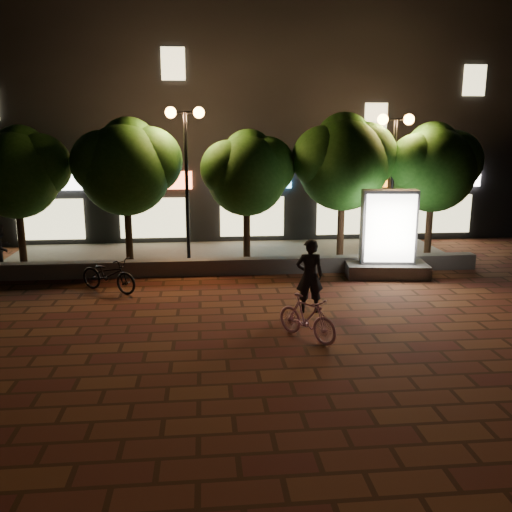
{
  "coord_description": "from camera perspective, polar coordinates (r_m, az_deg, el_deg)",
  "views": [
    {
      "loc": [
        -0.96,
        -12.98,
        4.45
      ],
      "look_at": [
        0.44,
        1.5,
        1.14
      ],
      "focal_mm": 38.18,
      "sensor_mm": 36.0,
      "label": 1
    }
  ],
  "objects": [
    {
      "name": "sidewalk",
      "position": [
        20.0,
        -2.64,
        0.06
      ],
      "size": [
        16.0,
        5.0,
        0.08
      ],
      "primitive_type": "cube",
      "color": "slate",
      "rests_on": "ground"
    },
    {
      "name": "pedestrian",
      "position": [
        19.05,
        -25.14,
        0.77
      ],
      "size": [
        0.81,
        0.92,
        1.59
      ],
      "primitive_type": "imported",
      "rotation": [
        0.0,
        0.0,
        1.26
      ],
      "color": "black",
      "rests_on": "sidewalk"
    },
    {
      "name": "retaining_wall",
      "position": [
        17.52,
        -2.23,
        -1.07
      ],
      "size": [
        16.0,
        0.45,
        0.5
      ],
      "primitive_type": "cube",
      "color": "slate",
      "rests_on": "ground"
    },
    {
      "name": "building_block",
      "position": [
        26.0,
        -3.53,
        13.99
      ],
      "size": [
        28.0,
        8.12,
        11.3
      ],
      "color": "black",
      "rests_on": "ground"
    },
    {
      "name": "scooter_pink",
      "position": [
        12.04,
        5.36,
        -6.44
      ],
      "size": [
        1.36,
        1.59,
        0.99
      ],
      "primitive_type": "imported",
      "rotation": [
        0.0,
        0.0,
        0.65
      ],
      "color": "#CD89AB",
      "rests_on": "ground"
    },
    {
      "name": "tree_far_left",
      "position": [
        19.43,
        -23.74,
        8.32
      ],
      "size": [
        3.36,
        2.8,
        4.63
      ],
      "color": "#332113",
      "rests_on": "sidewalk"
    },
    {
      "name": "tree_right",
      "position": [
        19.09,
        9.23,
        9.99
      ],
      "size": [
        3.72,
        3.1,
        5.07
      ],
      "color": "#332113",
      "rests_on": "sidewalk"
    },
    {
      "name": "scooter_parked",
      "position": [
        16.05,
        -15.19,
        -1.88
      ],
      "size": [
        1.98,
        1.6,
        1.01
      ],
      "primitive_type": "imported",
      "rotation": [
        0.0,
        0.0,
        1.0
      ],
      "color": "black",
      "rests_on": "ground"
    },
    {
      "name": "rider",
      "position": [
        13.68,
        5.64,
        -2.1
      ],
      "size": [
        0.7,
        0.46,
        1.89
      ],
      "primitive_type": "imported",
      "rotation": [
        0.0,
        0.0,
        3.13
      ],
      "color": "black",
      "rests_on": "ground"
    },
    {
      "name": "tree_far_right",
      "position": [
        20.14,
        18.16,
        9.1
      ],
      "size": [
        3.48,
        2.9,
        4.76
      ],
      "color": "#332113",
      "rests_on": "sidewalk"
    },
    {
      "name": "tree_mid",
      "position": [
        18.55,
        -0.86,
        8.99
      ],
      "size": [
        3.24,
        2.7,
        4.5
      ],
      "color": "#332113",
      "rests_on": "sidewalk"
    },
    {
      "name": "ad_kiosk",
      "position": [
        17.56,
        13.62,
        1.45
      ],
      "size": [
        2.66,
        1.56,
        2.74
      ],
      "color": "slate",
      "rests_on": "ground"
    },
    {
      "name": "street_lamp_right",
      "position": [
        19.31,
        14.28,
        10.77
      ],
      "size": [
        1.26,
        0.36,
        4.98
      ],
      "color": "black",
      "rests_on": "sidewalk"
    },
    {
      "name": "street_lamp_left",
      "position": [
        18.2,
        -7.38,
        11.37
      ],
      "size": [
        1.26,
        0.36,
        5.18
      ],
      "color": "black",
      "rests_on": "sidewalk"
    },
    {
      "name": "tree_left",
      "position": [
        18.64,
        -13.37,
        9.37
      ],
      "size": [
        3.6,
        3.0,
        4.89
      ],
      "color": "#332113",
      "rests_on": "sidewalk"
    },
    {
      "name": "ground",
      "position": [
        13.76,
        -1.24,
        -6.07
      ],
      "size": [
        80.0,
        80.0,
        0.0
      ],
      "primitive_type": "plane",
      "color": "brown",
      "rests_on": "ground"
    }
  ]
}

